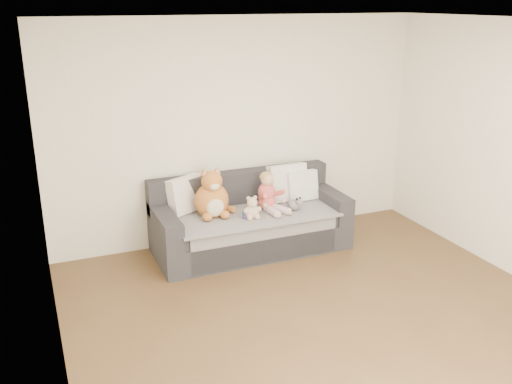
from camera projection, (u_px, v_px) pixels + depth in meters
room_shell at (327, 181)px, 4.84m from camera, size 5.00×5.00×5.00m
sofa at (250, 223)px, 6.57m from camera, size 2.20×0.94×0.85m
cushion_left at (186, 195)px, 6.41m from camera, size 0.48×0.38×0.42m
cushion_right_back at (287, 183)px, 6.78m from camera, size 0.48×0.23×0.45m
cushion_right_front at (302, 186)px, 6.79m from camera, size 0.40×0.21×0.37m
toddler at (269, 194)px, 6.47m from camera, size 0.31×0.46×0.45m
plush_cat at (212, 198)px, 6.28m from camera, size 0.47×0.40×0.59m
teddy_bear at (252, 209)px, 6.24m from camera, size 0.21×0.15×0.26m
plush_cow at (295, 204)px, 6.49m from camera, size 0.14×0.20×0.17m
sippy_cup at (245, 213)px, 6.25m from camera, size 0.10×0.07×0.11m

